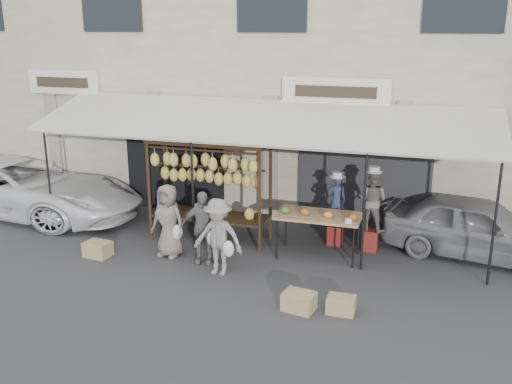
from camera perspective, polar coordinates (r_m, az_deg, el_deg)
ground_plane at (r=10.89m, az=-3.68°, el=-8.46°), size 90.00×90.00×0.00m
shophouse at (r=16.12m, az=4.57°, el=13.11°), size 24.00×6.15×7.30m
awning at (r=12.19m, az=-0.01°, el=6.98°), size 10.00×2.35×2.92m
banana_rack at (r=12.19m, az=-4.79°, el=2.11°), size 2.60×0.90×2.24m
produce_table at (r=11.52m, az=6.26°, el=-2.47°), size 1.70×0.90×1.04m
vendor_left at (r=12.21m, az=8.06°, el=-0.85°), size 0.47×0.39×1.10m
vendor_right at (r=11.96m, az=11.55°, el=-0.82°), size 0.73×0.63×1.29m
customer_left at (r=11.69m, az=-8.77°, el=-2.85°), size 0.81×0.60×1.51m
customer_mid at (r=11.30m, az=-5.38°, el=-3.52°), size 0.92×0.55×1.47m
customer_right at (r=10.75m, az=-3.81°, el=-4.50°), size 0.98×0.59×1.49m
stool_left at (r=12.46m, az=7.92°, el=-4.22°), size 0.37×0.37×0.43m
stool_right at (r=12.25m, az=11.32°, el=-4.71°), size 0.41×0.41×0.45m
crate_near_a at (r=9.67m, az=4.32°, el=-10.86°), size 0.57×0.47×0.31m
crate_near_b at (r=9.68m, az=8.50°, el=-11.09°), size 0.46×0.35×0.27m
crate_far at (r=12.16m, az=-15.54°, el=-5.53°), size 0.55×0.44×0.31m
van at (r=15.54m, az=-23.47°, el=1.78°), size 4.96×2.55×2.01m
sedan at (r=12.38m, az=21.23°, el=-3.32°), size 3.90×2.14×1.26m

